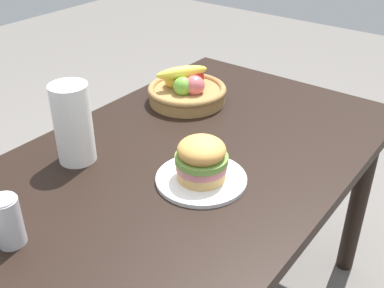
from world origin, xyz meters
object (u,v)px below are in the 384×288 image
(fruit_basket, at_px, (187,90))
(paper_towel_roll, at_px, (73,124))
(plate, at_px, (201,179))
(sandwich, at_px, (201,159))
(soda_can, at_px, (8,221))

(fruit_basket, relative_size, paper_towel_roll, 1.21)
(paper_towel_roll, bearing_deg, plate, -70.02)
(fruit_basket, height_order, paper_towel_roll, paper_towel_roll)
(plate, height_order, sandwich, sandwich)
(plate, bearing_deg, fruit_basket, 42.04)
(plate, bearing_deg, soda_can, 156.27)
(plate, distance_m, paper_towel_roll, 0.40)
(plate, bearing_deg, paper_towel_roll, 109.98)
(plate, xyz_separation_m, fruit_basket, (0.38, 0.35, 0.04))
(fruit_basket, bearing_deg, soda_can, -170.55)
(fruit_basket, distance_m, paper_towel_roll, 0.52)
(plate, relative_size, sandwich, 1.73)
(sandwich, bearing_deg, fruit_basket, 42.04)
(soda_can, xyz_separation_m, fruit_basket, (0.85, 0.14, -0.02))
(plate, distance_m, sandwich, 0.07)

